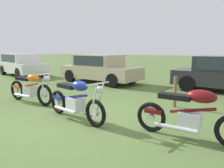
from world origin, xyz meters
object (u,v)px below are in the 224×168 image
Objects in this scene: car_white at (21,63)px; car_beige at (99,67)px; fence_post_wooden at (175,92)px; motorcycle_orange at (30,88)px; motorcycle_blue at (75,100)px; motorcycle_maroon at (190,115)px.

car_beige is (6.14, 0.20, -0.04)m from car_white.
car_beige is at bearing 149.49° from fence_post_wooden.
motorcycle_orange reaches higher than fence_post_wooden.
motorcycle_blue reaches higher than fence_post_wooden.
motorcycle_blue is 0.97× the size of motorcycle_maroon.
motorcycle_blue is 0.47× the size of car_beige.
motorcycle_blue is 5.95m from car_beige.
car_beige reaches higher than motorcycle_blue.
motorcycle_blue is at bearing -173.54° from motorcycle_maroon.
fence_post_wooden is (1.73, 2.44, -0.03)m from motorcycle_blue.
fence_post_wooden is at bearing 1.19° from car_white.
car_white is at bearing 166.78° from fence_post_wooden.
motorcycle_blue is 2.24× the size of fence_post_wooden.
car_white is at bearing 159.19° from motorcycle_maroon.
car_white is at bearing -171.97° from car_beige.
fence_post_wooden is at bearing -24.37° from car_beige.
motorcycle_maroon is 0.48× the size of car_beige.
fence_post_wooden is (4.65, -2.74, -0.33)m from car_beige.
fence_post_wooden is at bearing 66.05° from motorcycle_blue.
car_white is at bearing 148.43° from motorcycle_orange.
motorcycle_blue is at bearing -10.12° from motorcycle_orange.
car_white is 1.01× the size of car_beige.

